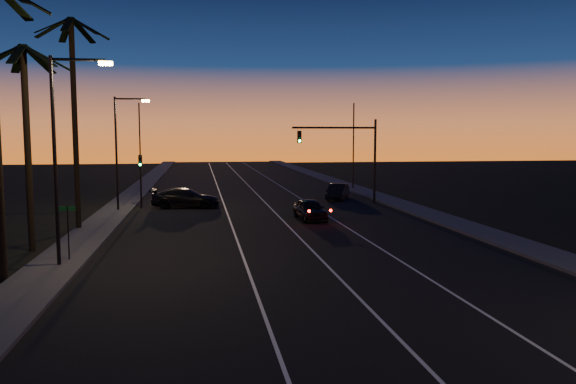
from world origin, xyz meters
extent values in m
cube|color=black|center=(0.00, 30.00, 0.01)|extent=(20.00, 170.00, 0.01)
cube|color=#3C3C39|center=(-11.20, 30.00, 0.08)|extent=(2.40, 170.00, 0.16)
cube|color=#3C3C39|center=(11.20, 30.00, 0.08)|extent=(2.40, 170.00, 0.16)
cube|color=silver|center=(-3.00, 30.00, 0.02)|extent=(0.12, 160.00, 0.01)
cube|color=silver|center=(0.50, 30.00, 0.02)|extent=(0.12, 160.00, 0.01)
cube|color=silver|center=(4.00, 30.00, 0.02)|extent=(0.12, 160.00, 0.01)
cube|color=black|center=(-12.16, 18.97, 10.94)|extent=(1.25, 2.12, 1.18)
cylinder|color=black|center=(-13.20, 24.00, 5.00)|extent=(0.32, 0.32, 10.00)
cube|color=black|center=(-12.17, 24.26, 9.44)|extent=(2.18, 0.92, 1.18)
cube|color=black|center=(-12.76, 24.97, 9.44)|extent=(1.25, 2.12, 1.18)
cube|color=black|center=(-13.68, 24.94, 9.44)|extent=(1.34, 2.09, 1.18)
cube|color=black|center=(-14.24, 24.21, 9.44)|extent=(2.18, 0.82, 1.18)
cube|color=black|center=(-14.01, 23.32, 9.44)|extent=(1.90, 1.69, 1.18)
cube|color=black|center=(-13.17, 22.94, 9.44)|extent=(0.45, 2.16, 1.18)
cube|color=black|center=(-12.35, 23.36, 9.44)|extent=(1.95, 1.61, 1.18)
cylinder|color=black|center=(-12.20, 30.00, 6.25)|extent=(0.32, 0.32, 12.50)
cube|color=black|center=(-11.17, 30.26, 11.94)|extent=(2.18, 0.92, 1.18)
cube|color=black|center=(-11.76, 30.97, 11.94)|extent=(1.25, 2.12, 1.18)
cube|color=black|center=(-12.68, 30.94, 11.94)|extent=(1.34, 2.09, 1.18)
cube|color=black|center=(-13.24, 30.21, 11.94)|extent=(2.18, 0.82, 1.18)
cube|color=black|center=(-13.01, 29.32, 11.94)|extent=(1.90, 1.69, 1.18)
cube|color=black|center=(-12.17, 28.94, 11.94)|extent=(0.45, 2.16, 1.18)
cube|color=black|center=(-11.35, 29.36, 11.94)|extent=(1.95, 1.61, 1.18)
cylinder|color=black|center=(-11.00, 20.00, 4.50)|extent=(0.16, 0.16, 9.00)
cylinder|color=black|center=(-9.90, 20.00, 8.85)|extent=(2.20, 0.12, 0.12)
cube|color=#FFD466|center=(-8.80, 20.00, 8.72)|extent=(0.55, 0.26, 0.16)
cylinder|color=black|center=(-11.00, 38.00, 4.25)|extent=(0.16, 0.16, 8.50)
cylinder|color=black|center=(-9.90, 38.00, 8.35)|extent=(2.20, 0.12, 0.12)
cube|color=#FFD466|center=(-8.80, 38.00, 8.22)|extent=(0.55, 0.26, 0.16)
cylinder|color=black|center=(-10.80, 21.00, 1.30)|extent=(0.06, 0.06, 2.60)
cube|color=#0E541D|center=(-10.80, 21.00, 2.45)|extent=(0.70, 0.03, 0.20)
cylinder|color=black|center=(9.50, 40.00, 3.50)|extent=(0.20, 0.20, 7.00)
cylinder|color=black|center=(6.00, 40.00, 6.30)|extent=(7.00, 0.16, 0.16)
cube|color=black|center=(3.10, 40.00, 5.55)|extent=(0.32, 0.28, 1.00)
sphere|color=black|center=(3.10, 39.83, 5.87)|extent=(0.20, 0.20, 0.20)
sphere|color=black|center=(3.10, 39.83, 5.55)|extent=(0.20, 0.20, 0.20)
sphere|color=#14FF59|center=(3.10, 39.83, 5.23)|extent=(0.20, 0.20, 0.20)
cylinder|color=black|center=(-9.50, 40.00, 2.10)|extent=(0.14, 0.14, 4.20)
cube|color=black|center=(-9.50, 40.00, 3.70)|extent=(0.28, 0.25, 0.90)
sphere|color=black|center=(-9.50, 39.85, 3.98)|extent=(0.18, 0.18, 0.18)
sphere|color=black|center=(-9.50, 39.85, 3.70)|extent=(0.18, 0.18, 0.18)
sphere|color=#14FF59|center=(-9.50, 39.85, 3.42)|extent=(0.18, 0.18, 0.18)
cylinder|color=black|center=(-11.00, 55.00, 4.50)|extent=(0.14, 0.14, 9.00)
cylinder|color=black|center=(11.00, 52.00, 4.50)|extent=(0.14, 0.14, 9.00)
imported|color=black|center=(2.38, 31.83, 0.72)|extent=(1.91, 4.23, 1.41)
sphere|color=#FF0F05|center=(1.82, 29.33, 0.94)|extent=(0.18, 0.18, 0.18)
sphere|color=#FF0F05|center=(3.23, 29.41, 0.94)|extent=(0.18, 0.18, 0.18)
imported|color=black|center=(7.14, 43.18, 0.71)|extent=(3.05, 4.45, 1.39)
imported|color=black|center=(-6.06, 39.45, 0.78)|extent=(5.55, 2.79, 1.55)
camera|label=1|loc=(-4.97, -4.97, 5.72)|focal=35.00mm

